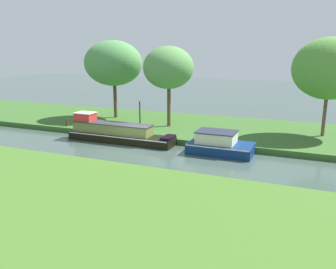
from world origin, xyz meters
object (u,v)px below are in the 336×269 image
(black_barge, at_px, (116,133))
(mooring_post_near, at_px, (67,122))
(navy_narrowboat, at_px, (219,144))
(willow_tree_centre, at_px, (168,68))
(willow_tree_right, at_px, (329,69))
(lamp_post, at_px, (140,111))
(willow_tree_left, at_px, (113,63))

(black_barge, height_order, mooring_post_near, black_barge)
(navy_narrowboat, distance_m, willow_tree_centre, 8.47)
(willow_tree_right, bearing_deg, mooring_post_near, -167.04)
(lamp_post, bearing_deg, willow_tree_right, 16.48)
(willow_tree_left, xyz_separation_m, lamp_post, (4.74, -4.13, -3.32))
(mooring_post_near, bearing_deg, willow_tree_left, 70.64)
(willow_tree_left, relative_size, mooring_post_near, 11.37)
(navy_narrowboat, distance_m, willow_tree_left, 13.91)
(willow_tree_left, relative_size, lamp_post, 2.78)
(willow_tree_left, height_order, mooring_post_near, willow_tree_left)
(navy_narrowboat, xyz_separation_m, willow_tree_right, (6.13, 5.89, 4.62))
(black_barge, bearing_deg, navy_narrowboat, -0.00)
(black_barge, height_order, willow_tree_centre, willow_tree_centre)
(willow_tree_left, bearing_deg, willow_tree_centre, -14.81)
(black_barge, bearing_deg, willow_tree_left, 121.83)
(navy_narrowboat, relative_size, willow_tree_left, 0.59)
(lamp_post, bearing_deg, navy_narrowboat, -17.02)
(mooring_post_near, bearing_deg, willow_tree_centre, 22.32)
(lamp_post, bearing_deg, black_barge, -113.12)
(willow_tree_right, bearing_deg, lamp_post, -163.52)
(willow_tree_left, bearing_deg, navy_narrowboat, -28.33)
(willow_tree_centre, height_order, willow_tree_right, willow_tree_right)
(navy_narrowboat, relative_size, mooring_post_near, 6.71)
(willow_tree_left, distance_m, lamp_post, 7.11)
(willow_tree_right, relative_size, mooring_post_near, 11.41)
(black_barge, bearing_deg, lamp_post, 66.88)
(lamp_post, bearing_deg, mooring_post_near, -174.41)
(willow_tree_centre, bearing_deg, willow_tree_left, 165.19)
(willow_tree_centre, bearing_deg, lamp_post, -117.11)
(navy_narrowboat, bearing_deg, black_barge, 180.00)
(willow_tree_right, bearing_deg, willow_tree_centre, -173.71)
(willow_tree_centre, distance_m, willow_tree_right, 11.67)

